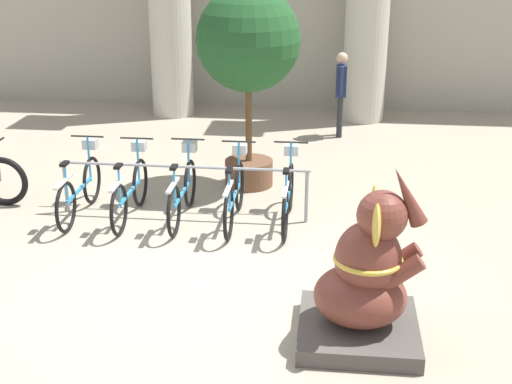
{
  "coord_description": "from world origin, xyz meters",
  "views": [
    {
      "loc": [
        1.43,
        -7.2,
        3.93
      ],
      "look_at": [
        0.57,
        0.43,
        1.0
      ],
      "focal_mm": 50.0,
      "sensor_mm": 36.0,
      "label": 1
    }
  ],
  "objects_px": {
    "bicycle_4": "(288,195)",
    "bicycle_1": "(130,190)",
    "bicycle_2": "(183,191)",
    "person_pedestrian": "(341,87)",
    "bicycle_0": "(80,188)",
    "bicycle_3": "(235,194)",
    "elephant_statue": "(365,282)",
    "potted_tree": "(248,48)"
  },
  "relations": [
    {
      "from": "bicycle_1",
      "to": "bicycle_4",
      "type": "distance_m",
      "value": 2.2
    },
    {
      "from": "bicycle_1",
      "to": "elephant_statue",
      "type": "xyz_separation_m",
      "value": [
        3.15,
        -2.77,
        0.21
      ]
    },
    {
      "from": "elephant_statue",
      "to": "bicycle_3",
      "type": "bearing_deg",
      "value": 121.3
    },
    {
      "from": "bicycle_1",
      "to": "bicycle_2",
      "type": "xyz_separation_m",
      "value": [
        0.73,
        0.04,
        0.0
      ]
    },
    {
      "from": "bicycle_3",
      "to": "potted_tree",
      "type": "height_order",
      "value": "potted_tree"
    },
    {
      "from": "bicycle_4",
      "to": "person_pedestrian",
      "type": "relative_size",
      "value": 1.09
    },
    {
      "from": "bicycle_2",
      "to": "bicycle_4",
      "type": "distance_m",
      "value": 1.47
    },
    {
      "from": "bicycle_0",
      "to": "potted_tree",
      "type": "relative_size",
      "value": 0.58
    },
    {
      "from": "bicycle_3",
      "to": "person_pedestrian",
      "type": "relative_size",
      "value": 1.09
    },
    {
      "from": "bicycle_1",
      "to": "bicycle_2",
      "type": "relative_size",
      "value": 1.0
    },
    {
      "from": "bicycle_1",
      "to": "person_pedestrian",
      "type": "height_order",
      "value": "person_pedestrian"
    },
    {
      "from": "potted_tree",
      "to": "bicycle_3",
      "type": "bearing_deg",
      "value": -90.42
    },
    {
      "from": "elephant_statue",
      "to": "potted_tree",
      "type": "bearing_deg",
      "value": 111.26
    },
    {
      "from": "bicycle_2",
      "to": "person_pedestrian",
      "type": "bearing_deg",
      "value": 63.94
    },
    {
      "from": "bicycle_4",
      "to": "bicycle_0",
      "type": "bearing_deg",
      "value": -179.32
    },
    {
      "from": "person_pedestrian",
      "to": "bicycle_0",
      "type": "bearing_deg",
      "value": -129.24
    },
    {
      "from": "bicycle_4",
      "to": "bicycle_1",
      "type": "bearing_deg",
      "value": -178.67
    },
    {
      "from": "person_pedestrian",
      "to": "potted_tree",
      "type": "bearing_deg",
      "value": -115.84
    },
    {
      "from": "bicycle_0",
      "to": "bicycle_2",
      "type": "bearing_deg",
      "value": 0.9
    },
    {
      "from": "bicycle_0",
      "to": "bicycle_3",
      "type": "xyz_separation_m",
      "value": [
        2.2,
        -0.01,
        0.0
      ]
    },
    {
      "from": "bicycle_2",
      "to": "bicycle_3",
      "type": "distance_m",
      "value": 0.73
    },
    {
      "from": "bicycle_2",
      "to": "bicycle_3",
      "type": "relative_size",
      "value": 1.0
    },
    {
      "from": "elephant_statue",
      "to": "potted_tree",
      "type": "xyz_separation_m",
      "value": [
        -1.67,
        4.3,
        1.55
      ]
    },
    {
      "from": "bicycle_0",
      "to": "bicycle_4",
      "type": "xyz_separation_m",
      "value": [
        2.93,
        0.03,
        0.0
      ]
    },
    {
      "from": "elephant_statue",
      "to": "bicycle_2",
      "type": "bearing_deg",
      "value": 130.75
    },
    {
      "from": "bicycle_3",
      "to": "person_pedestrian",
      "type": "height_order",
      "value": "person_pedestrian"
    },
    {
      "from": "person_pedestrian",
      "to": "potted_tree",
      "type": "height_order",
      "value": "potted_tree"
    },
    {
      "from": "bicycle_0",
      "to": "elephant_statue",
      "type": "distance_m",
      "value": 4.78
    },
    {
      "from": "bicycle_3",
      "to": "potted_tree",
      "type": "relative_size",
      "value": 0.58
    },
    {
      "from": "bicycle_0",
      "to": "bicycle_4",
      "type": "bearing_deg",
      "value": 0.68
    },
    {
      "from": "potted_tree",
      "to": "elephant_statue",
      "type": "bearing_deg",
      "value": -68.74
    },
    {
      "from": "bicycle_1",
      "to": "potted_tree",
      "type": "xyz_separation_m",
      "value": [
        1.48,
        1.53,
        1.75
      ]
    },
    {
      "from": "elephant_statue",
      "to": "potted_tree",
      "type": "distance_m",
      "value": 4.86
    },
    {
      "from": "bicycle_3",
      "to": "elephant_statue",
      "type": "height_order",
      "value": "elephant_statue"
    },
    {
      "from": "bicycle_0",
      "to": "bicycle_3",
      "type": "relative_size",
      "value": 1.0
    },
    {
      "from": "bicycle_2",
      "to": "potted_tree",
      "type": "height_order",
      "value": "potted_tree"
    },
    {
      "from": "bicycle_4",
      "to": "potted_tree",
      "type": "xyz_separation_m",
      "value": [
        -0.72,
        1.48,
        1.75
      ]
    },
    {
      "from": "bicycle_4",
      "to": "potted_tree",
      "type": "height_order",
      "value": "potted_tree"
    },
    {
      "from": "bicycle_1",
      "to": "elephant_statue",
      "type": "distance_m",
      "value": 4.2
    },
    {
      "from": "bicycle_0",
      "to": "elephant_statue",
      "type": "xyz_separation_m",
      "value": [
        3.88,
        -2.78,
        0.21
      ]
    },
    {
      "from": "bicycle_4",
      "to": "elephant_statue",
      "type": "height_order",
      "value": "elephant_statue"
    },
    {
      "from": "potted_tree",
      "to": "bicycle_2",
      "type": "bearing_deg",
      "value": -116.48
    }
  ]
}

